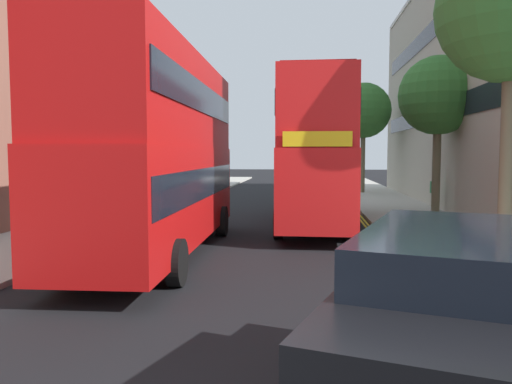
% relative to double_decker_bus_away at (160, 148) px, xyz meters
% --- Properties ---
extents(sidewalk_right, '(4.00, 80.00, 0.14)m').
position_rel_double_decker_bus_away_xyz_m(sidewalk_right, '(8.69, 5.10, -2.96)').
color(sidewalk_right, '#ADA89E').
rests_on(sidewalk_right, ground).
extents(sidewalk_left, '(4.00, 80.00, 0.14)m').
position_rel_double_decker_bus_away_xyz_m(sidewalk_left, '(-4.31, 5.10, -2.96)').
color(sidewalk_left, '#ADA89E').
rests_on(sidewalk_left, ground).
extents(kerb_line_outer, '(0.10, 56.00, 0.01)m').
position_rel_double_decker_bus_away_xyz_m(kerb_line_outer, '(6.59, 3.10, -3.03)').
color(kerb_line_outer, yellow).
rests_on(kerb_line_outer, ground).
extents(kerb_line_inner, '(0.10, 56.00, 0.01)m').
position_rel_double_decker_bus_away_xyz_m(kerb_line_inner, '(6.43, 3.10, -3.03)').
color(kerb_line_inner, yellow).
rests_on(kerb_line_inner, ground).
extents(double_decker_bus_away, '(2.96, 10.85, 5.64)m').
position_rel_double_decker_bus_away_xyz_m(double_decker_bus_away, '(0.00, 0.00, 0.00)').
color(double_decker_bus_away, '#B20F0F').
rests_on(double_decker_bus_away, ground).
extents(double_decker_bus_oncoming, '(2.91, 10.84, 5.64)m').
position_rel_double_decker_bus_away_xyz_m(double_decker_bus_oncoming, '(4.47, 6.25, 0.00)').
color(double_decker_bus_oncoming, red).
rests_on(double_decker_bus_oncoming, ground).
extents(taxi_minivan, '(3.23, 5.15, 2.12)m').
position_rel_double_decker_bus_away_xyz_m(taxi_minivan, '(5.51, -8.94, -1.96)').
color(taxi_minivan, black).
rests_on(taxi_minivan, ground).
extents(pedestrian_far, '(0.34, 0.22, 1.62)m').
position_rel_double_decker_bus_away_xyz_m(pedestrian_far, '(10.19, 10.97, -2.04)').
color(pedestrian_far, '#2D2D38').
rests_on(pedestrian_far, sidewalk_right).
extents(street_tree_near, '(3.51, 3.51, 7.08)m').
position_rel_double_decker_bus_away_xyz_m(street_tree_near, '(9.92, 9.55, 2.39)').
color(street_tree_near, '#6B6047').
rests_on(street_tree_near, sidewalk_right).
extents(street_tree_mid, '(4.14, 4.14, 8.83)m').
position_rel_double_decker_bus_away_xyz_m(street_tree_mid, '(9.71, 1.03, 3.83)').
color(street_tree_mid, '#6B6047').
rests_on(street_tree_mid, sidewalk_right).
extents(street_tree_far, '(3.87, 3.87, 7.69)m').
position_rel_double_decker_bus_away_xyz_m(street_tree_far, '(8.05, 22.39, 2.84)').
color(street_tree_far, '#6B6047').
rests_on(street_tree_far, sidewalk_right).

